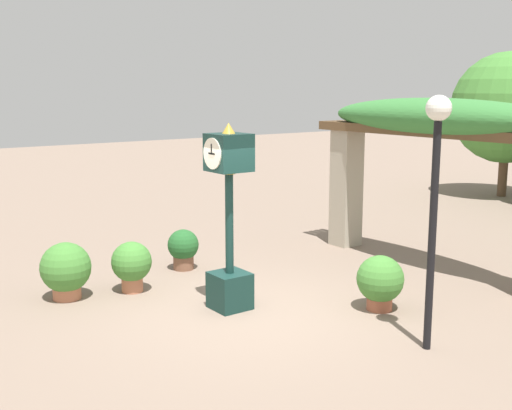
{
  "coord_description": "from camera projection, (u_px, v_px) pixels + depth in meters",
  "views": [
    {
      "loc": [
        7.58,
        -5.37,
        3.37
      ],
      "look_at": [
        -0.33,
        0.39,
        1.57
      ],
      "focal_mm": 45.0,
      "sensor_mm": 36.0,
      "label": 1
    }
  ],
  "objects": [
    {
      "name": "potted_plant_near_right",
      "position": [
        132.0,
        264.0,
        10.67
      ],
      "size": [
        0.67,
        0.67,
        0.85
      ],
      "color": "#B26B4C",
      "rests_on": "ground"
    },
    {
      "name": "ground_plane",
      "position": [
        248.0,
        313.0,
        9.75
      ],
      "size": [
        60.0,
        60.0,
        0.0
      ],
      "primitive_type": "plane",
      "color": "#7F6B5B"
    },
    {
      "name": "potted_plant_far_right",
      "position": [
        66.0,
        269.0,
        10.3
      ],
      "size": [
        0.81,
        0.81,
        0.93
      ],
      "color": "#B26B4C",
      "rests_on": "ground"
    },
    {
      "name": "lamp_post",
      "position": [
        436.0,
        171.0,
        7.98
      ],
      "size": [
        0.32,
        0.32,
        3.28
      ],
      "color": "black",
      "rests_on": "ground"
    },
    {
      "name": "pergola",
      "position": [
        434.0,
        139.0,
        11.73
      ],
      "size": [
        5.62,
        1.11,
        3.19
      ],
      "color": "#A89E89",
      "rests_on": "ground"
    },
    {
      "name": "pedestal_clock",
      "position": [
        229.0,
        218.0,
        9.69
      ],
      "size": [
        0.56,
        0.61,
        2.86
      ],
      "color": "#14332D",
      "rests_on": "ground"
    },
    {
      "name": "potted_plant_near_left",
      "position": [
        380.0,
        281.0,
        9.79
      ],
      "size": [
        0.72,
        0.72,
        0.85
      ],
      "color": "#9E563D",
      "rests_on": "ground"
    },
    {
      "name": "potted_plant_far_left",
      "position": [
        183.0,
        248.0,
        12.01
      ],
      "size": [
        0.58,
        0.58,
        0.76
      ],
      "color": "brown",
      "rests_on": "ground"
    }
  ]
}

